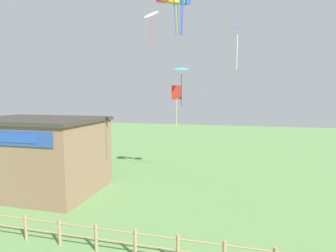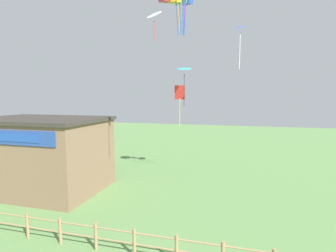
{
  "view_description": "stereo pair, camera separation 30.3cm",
  "coord_description": "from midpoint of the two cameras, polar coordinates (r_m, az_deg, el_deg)",
  "views": [
    {
      "loc": [
        2.91,
        -3.84,
        6.64
      ],
      "look_at": [
        0.0,
        7.84,
        5.33
      ],
      "focal_mm": 28.0,
      "sensor_mm": 36.0,
      "label": 1
    },
    {
      "loc": [
        3.2,
        -3.76,
        6.64
      ],
      "look_at": [
        0.0,
        7.84,
        5.33
      ],
      "focal_mm": 28.0,
      "sensor_mm": 36.0,
      "label": 2
    }
  ],
  "objects": [
    {
      "name": "kite_white_delta",
      "position": [
        23.62,
        -2.66,
        23.12
      ],
      "size": [
        1.71,
        1.64,
        2.6
      ],
      "color": "white"
    },
    {
      "name": "wooden_fence",
      "position": [
        11.74,
        -2.04,
        -24.31
      ],
      "size": [
        16.46,
        0.14,
        1.21
      ],
      "color": "#9E7F56",
      "rests_on": "ground_plane"
    },
    {
      "name": "kite_red_diamond",
      "position": [
        22.15,
        2.96,
        6.34
      ],
      "size": [
        0.92,
        0.51,
        3.43
      ],
      "color": "red"
    },
    {
      "name": "seaside_building",
      "position": [
        20.91,
        -25.46,
        -5.49
      ],
      "size": [
        8.85,
        6.18,
        5.22
      ],
      "color": "#84664C",
      "rests_on": "ground_plane"
    },
    {
      "name": "kite_blue_delta",
      "position": [
        19.15,
        15.94,
        19.58
      ],
      "size": [
        1.03,
        1.02,
        2.9
      ],
      "color": "blue"
    },
    {
      "name": "kite_cyan_delta",
      "position": [
        20.78,
        3.99,
        12.21
      ],
      "size": [
        1.39,
        1.38,
        3.12
      ],
      "color": "#2DB2C6"
    }
  ]
}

